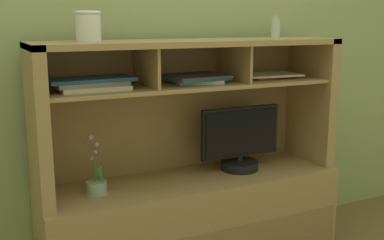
{
  "coord_description": "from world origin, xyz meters",
  "views": [
    {
      "loc": [
        -1.09,
        -2.25,
        1.37
      ],
      "look_at": [
        0.0,
        0.0,
        0.84
      ],
      "focal_mm": 43.97,
      "sensor_mm": 36.0,
      "label": 1
    }
  ],
  "objects_px": {
    "diffuser_bottle": "(276,27)",
    "media_console": "(192,198)",
    "potted_orchid": "(96,184)",
    "magazine_stack_right": "(267,75)",
    "tv_monitor": "(240,143)",
    "magazine_stack_left": "(91,84)",
    "ceramic_vase": "(88,26)",
    "magazine_stack_centre": "(196,78)"
  },
  "relations": [
    {
      "from": "diffuser_bottle",
      "to": "media_console",
      "type": "bearing_deg",
      "value": -178.66
    },
    {
      "from": "potted_orchid",
      "to": "diffuser_bottle",
      "type": "height_order",
      "value": "diffuser_bottle"
    },
    {
      "from": "potted_orchid",
      "to": "magazine_stack_right",
      "type": "bearing_deg",
      "value": 3.12
    },
    {
      "from": "tv_monitor",
      "to": "magazine_stack_right",
      "type": "bearing_deg",
      "value": 9.9
    },
    {
      "from": "media_console",
      "to": "potted_orchid",
      "type": "height_order",
      "value": "media_console"
    },
    {
      "from": "tv_monitor",
      "to": "magazine_stack_left",
      "type": "height_order",
      "value": "magazine_stack_left"
    },
    {
      "from": "magazine_stack_left",
      "to": "diffuser_bottle",
      "type": "height_order",
      "value": "diffuser_bottle"
    },
    {
      "from": "magazine_stack_left",
      "to": "ceramic_vase",
      "type": "xyz_separation_m",
      "value": [
        0.0,
        0.01,
        0.27
      ]
    },
    {
      "from": "media_console",
      "to": "magazine_stack_left",
      "type": "distance_m",
      "value": 0.87
    },
    {
      "from": "potted_orchid",
      "to": "magazine_stack_centre",
      "type": "distance_m",
      "value": 0.76
    },
    {
      "from": "magazine_stack_left",
      "to": "diffuser_bottle",
      "type": "bearing_deg",
      "value": 0.96
    },
    {
      "from": "media_console",
      "to": "diffuser_bottle",
      "type": "relative_size",
      "value": 6.0
    },
    {
      "from": "magazine_stack_centre",
      "to": "ceramic_vase",
      "type": "height_order",
      "value": "ceramic_vase"
    },
    {
      "from": "magazine_stack_right",
      "to": "diffuser_bottle",
      "type": "relative_size",
      "value": 1.39
    },
    {
      "from": "media_console",
      "to": "diffuser_bottle",
      "type": "bearing_deg",
      "value": 1.34
    },
    {
      "from": "magazine_stack_left",
      "to": "magazine_stack_right",
      "type": "distance_m",
      "value": 1.04
    },
    {
      "from": "media_console",
      "to": "diffuser_bottle",
      "type": "height_order",
      "value": "diffuser_bottle"
    },
    {
      "from": "potted_orchid",
      "to": "magazine_stack_left",
      "type": "bearing_deg",
      "value": 83.73
    },
    {
      "from": "magazine_stack_right",
      "to": "diffuser_bottle",
      "type": "distance_m",
      "value": 0.28
    },
    {
      "from": "tv_monitor",
      "to": "magazine_stack_left",
      "type": "xyz_separation_m",
      "value": [
        -0.85,
        0.0,
        0.39
      ]
    },
    {
      "from": "potted_orchid",
      "to": "magazine_stack_right",
      "type": "height_order",
      "value": "magazine_stack_right"
    },
    {
      "from": "magazine_stack_left",
      "to": "tv_monitor",
      "type": "bearing_deg",
      "value": -0.25
    },
    {
      "from": "ceramic_vase",
      "to": "magazine_stack_centre",
      "type": "bearing_deg",
      "value": -0.44
    },
    {
      "from": "tv_monitor",
      "to": "potted_orchid",
      "type": "xyz_separation_m",
      "value": [
        -0.85,
        -0.02,
        -0.11
      ]
    },
    {
      "from": "diffuser_bottle",
      "to": "ceramic_vase",
      "type": "bearing_deg",
      "value": -179.49
    },
    {
      "from": "media_console",
      "to": "potted_orchid",
      "type": "bearing_deg",
      "value": -176.58
    },
    {
      "from": "media_console",
      "to": "magazine_stack_right",
      "type": "relative_size",
      "value": 4.31
    },
    {
      "from": "magazine_stack_left",
      "to": "diffuser_bottle",
      "type": "relative_size",
      "value": 1.53
    },
    {
      "from": "media_console",
      "to": "magazine_stack_right",
      "type": "height_order",
      "value": "media_console"
    },
    {
      "from": "magazine_stack_centre",
      "to": "ceramic_vase",
      "type": "xyz_separation_m",
      "value": [
        -0.57,
        0.0,
        0.28
      ]
    },
    {
      "from": "potted_orchid",
      "to": "magazine_stack_left",
      "type": "height_order",
      "value": "magazine_stack_left"
    },
    {
      "from": "diffuser_bottle",
      "to": "ceramic_vase",
      "type": "height_order",
      "value": "diffuser_bottle"
    },
    {
      "from": "tv_monitor",
      "to": "magazine_stack_left",
      "type": "distance_m",
      "value": 0.94
    },
    {
      "from": "tv_monitor",
      "to": "magazine_stack_centre",
      "type": "bearing_deg",
      "value": 178.44
    },
    {
      "from": "magazine_stack_centre",
      "to": "tv_monitor",
      "type": "bearing_deg",
      "value": -1.56
    },
    {
      "from": "tv_monitor",
      "to": "diffuser_bottle",
      "type": "bearing_deg",
      "value": 5.33
    },
    {
      "from": "tv_monitor",
      "to": "magazine_stack_centre",
      "type": "height_order",
      "value": "magazine_stack_centre"
    },
    {
      "from": "magazine_stack_centre",
      "to": "ceramic_vase",
      "type": "relative_size",
      "value": 2.3
    },
    {
      "from": "media_console",
      "to": "magazine_stack_centre",
      "type": "height_order",
      "value": "media_console"
    },
    {
      "from": "media_console",
      "to": "diffuser_bottle",
      "type": "xyz_separation_m",
      "value": [
        0.54,
        0.01,
        0.94
      ]
    },
    {
      "from": "magazine_stack_right",
      "to": "diffuser_bottle",
      "type": "xyz_separation_m",
      "value": [
        0.04,
        -0.01,
        0.28
      ]
    },
    {
      "from": "media_console",
      "to": "magazine_stack_left",
      "type": "relative_size",
      "value": 3.93
    }
  ]
}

